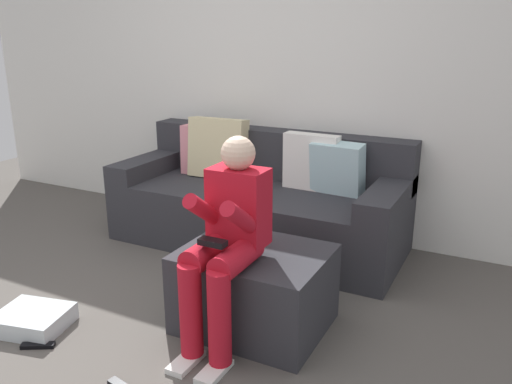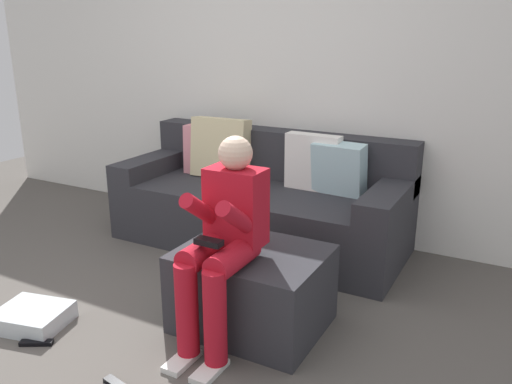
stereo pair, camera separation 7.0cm
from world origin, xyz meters
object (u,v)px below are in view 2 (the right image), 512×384
Objects in this scene: couch_sectional at (262,200)px; remote_by_storage_bin at (37,343)px; ottoman at (252,289)px; person_seated at (223,238)px; storage_bin at (33,317)px.

couch_sectional is 12.82× the size of remote_by_storage_bin.
ottoman is 1.18m from remote_by_storage_bin.
couch_sectional is 2.02× the size of person_seated.
ottoman reaches higher than remote_by_storage_bin.
couch_sectional is 1.91m from remote_by_storage_bin.
ottoman is 4.53× the size of remote_by_storage_bin.
couch_sectional is at bearing 109.68° from person_seated.
storage_bin is at bearing -159.65° from person_seated.
couch_sectional is 2.83× the size of ottoman.
storage_bin is 2.18× the size of remote_by_storage_bin.
person_seated is (0.48, -1.33, 0.25)m from couch_sectional.
storage_bin is at bearing 114.82° from remote_by_storage_bin.
ottoman is at bearing 28.66° from storage_bin.
ottoman is 2.08× the size of storage_bin.
ottoman is 0.43m from person_seated.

